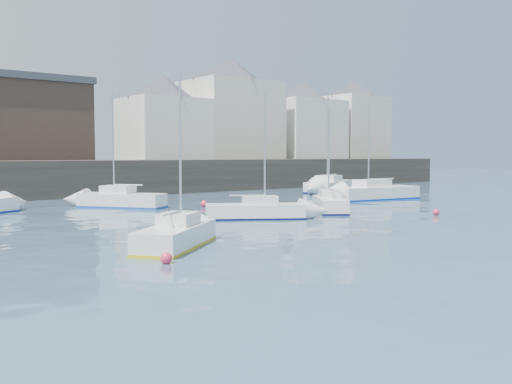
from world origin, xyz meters
TOP-DOWN VIEW (x-y plane):
  - water at (0.00, 0.00)m, footprint 220.00×220.00m
  - quay_wall at (0.00, 35.00)m, footprint 90.00×5.00m
  - land_strip at (0.00, 53.00)m, footprint 90.00×32.00m
  - bldg_east_a at (20.00, 42.00)m, footprint 13.36×13.36m
  - bldg_east_b at (31.00, 41.50)m, footprint 11.88×11.88m
  - bldg_east_c at (40.00, 41.50)m, footprint 11.14×11.14m
  - bldg_east_d at (11.00, 41.50)m, footprint 11.14×11.14m
  - sailboat_a at (-7.77, 6.96)m, footprint 4.92×4.45m
  - sailboat_b at (0.42, 12.58)m, footprint 5.45×4.32m
  - sailboat_c at (6.36, 12.82)m, footprint 4.16×4.81m
  - sailboat_d at (15.99, 17.36)m, footprint 7.54×3.30m
  - sailboat_f at (-2.37, 23.28)m, footprint 4.86×5.74m
  - sailboat_g at (20.31, 26.45)m, footprint 8.10×5.70m
  - buoy_near at (-9.70, 4.33)m, footprint 0.38×0.38m
  - buoy_mid at (9.75, 7.64)m, footprint 0.38×0.38m
  - buoy_far at (2.17, 20.36)m, footprint 0.44×0.44m

SIDE VIEW (x-z plane):
  - water at x=0.00m, z-range 0.00..0.00m
  - buoy_near at x=-9.70m, z-range -0.19..0.19m
  - buoy_mid at x=9.75m, z-range -0.19..0.19m
  - buoy_far at x=2.17m, z-range -0.22..0.22m
  - sailboat_b at x=0.42m, z-range -3.00..3.90m
  - sailboat_a at x=-7.77m, z-range -2.82..3.74m
  - sailboat_c at x=6.36m, z-range -2.70..3.68m
  - sailboat_f at x=-2.37m, z-range -3.21..4.27m
  - sailboat_g at x=20.31m, z-range -4.38..5.50m
  - sailboat_d at x=15.99m, z-range -4.08..5.21m
  - land_strip at x=0.00m, z-range 0.00..2.80m
  - quay_wall at x=0.00m, z-range 0.00..3.00m
  - bldg_east_d at x=11.00m, z-range 2.89..11.84m
  - bldg_east_b at x=31.00m, z-range 2.89..12.84m
  - bldg_east_c at x=40.00m, z-range 2.90..13.85m
  - bldg_east_a at x=20.00m, z-range 2.91..14.71m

